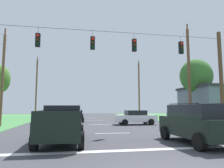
# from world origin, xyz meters

# --- Properties ---
(stop_bar_stripe) EXTENTS (15.48, 0.45, 0.01)m
(stop_bar_stripe) POSITION_xyz_m (0.00, 3.81, 0.00)
(stop_bar_stripe) COLOR white
(stop_bar_stripe) RESTS_ON ground
(lane_dash_0) EXTENTS (2.50, 0.15, 0.01)m
(lane_dash_0) POSITION_xyz_m (0.00, 9.81, 0.00)
(lane_dash_0) COLOR white
(lane_dash_0) RESTS_ON ground
(lane_dash_1) EXTENTS (2.50, 0.15, 0.01)m
(lane_dash_1) POSITION_xyz_m (0.00, 17.49, 0.00)
(lane_dash_1) COLOR white
(lane_dash_1) RESTS_ON ground
(lane_dash_2) EXTENTS (2.50, 0.15, 0.01)m
(lane_dash_2) POSITION_xyz_m (0.00, 24.84, 0.00)
(lane_dash_2) COLOR white
(lane_dash_2) RESTS_ON ground
(lane_dash_3) EXTENTS (2.50, 0.15, 0.01)m
(lane_dash_3) POSITION_xyz_m (0.00, 32.19, 0.00)
(lane_dash_3) COLOR white
(lane_dash_3) RESTS_ON ground
(overhead_signal_span) EXTENTS (17.88, 0.31, 7.95)m
(overhead_signal_span) POSITION_xyz_m (-0.05, 9.48, 4.44)
(overhead_signal_span) COLOR brown
(overhead_signal_span) RESTS_ON ground
(pickup_truck) EXTENTS (2.40, 5.45, 1.95)m
(pickup_truck) POSITION_xyz_m (-3.36, 6.34, 0.97)
(pickup_truck) COLOR black
(pickup_truck) RESTS_ON ground
(suv_black) EXTENTS (2.32, 4.85, 2.05)m
(suv_black) POSITION_xyz_m (3.48, 4.74, 1.06)
(suv_black) COLOR black
(suv_black) RESTS_ON ground
(distant_car_crossing_white) EXTENTS (4.33, 2.08, 1.52)m
(distant_car_crossing_white) POSITION_xyz_m (3.74, 16.71, 0.79)
(distant_car_crossing_white) COLOR silver
(distant_car_crossing_white) RESTS_ON ground
(distant_car_oncoming) EXTENTS (2.22, 4.40, 1.52)m
(distant_car_oncoming) POSITION_xyz_m (12.21, 23.09, 0.79)
(distant_car_oncoming) COLOR navy
(distant_car_oncoming) RESTS_ON ground
(distant_car_far_parked) EXTENTS (2.04, 4.31, 1.52)m
(distant_car_far_parked) POSITION_xyz_m (-2.60, 22.23, 0.79)
(distant_car_far_parked) COLOR black
(distant_car_far_parked) RESTS_ON ground
(utility_pole_mid_right) EXTENTS (0.32, 1.76, 11.48)m
(utility_pole_mid_right) POSITION_xyz_m (9.93, 16.21, 5.56)
(utility_pole_mid_right) COLOR brown
(utility_pole_mid_right) RESTS_ON ground
(utility_pole_far_right) EXTENTS (0.29, 1.64, 11.06)m
(utility_pole_far_right) POSITION_xyz_m (9.52, 33.70, 5.40)
(utility_pole_far_right) COLOR brown
(utility_pole_far_right) RESTS_ON ground
(utility_pole_mid_left) EXTENTS (0.26, 1.77, 9.79)m
(utility_pole_mid_left) POSITION_xyz_m (-9.80, 16.73, 4.90)
(utility_pole_mid_left) COLOR brown
(utility_pole_mid_left) RESTS_ON ground
(utility_pole_far_left) EXTENTS (0.27, 1.52, 10.99)m
(utility_pole_far_left) POSITION_xyz_m (-9.60, 33.76, 5.41)
(utility_pole_far_left) COLOR brown
(utility_pole_far_left) RESTS_ON ground
(tree_roadside_far_right) EXTENTS (3.87, 3.87, 7.73)m
(tree_roadside_far_right) POSITION_xyz_m (11.82, 17.86, 5.64)
(tree_roadside_far_right) COLOR brown
(tree_roadside_far_right) RESTS_ON ground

